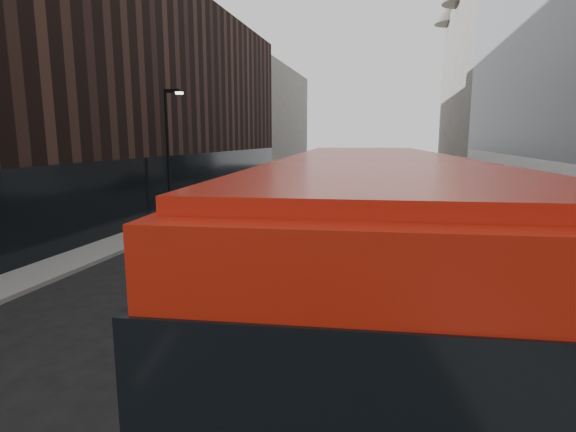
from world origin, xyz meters
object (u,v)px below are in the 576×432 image
Objects in this scene: red_bus at (368,277)px; street_lamp at (169,146)px; grey_bus at (382,163)px; car_c at (370,188)px; car_a at (358,223)px; car_b at (387,217)px.

street_lamp is at bearing 121.63° from red_bus.
grey_bus is 2.33× the size of car_c.
car_a is at bearing -9.17° from street_lamp.
red_bus is at bearing -83.60° from grey_bus.
grey_bus reaches higher than car_c.
car_c is at bearing -87.03° from grey_bus.
car_b is at bearing -85.22° from car_c.
street_lamp reaches higher than car_b.
car_a is 15.84m from car_c.
grey_bus is 14.04m from car_c.
grey_bus is at bearing 69.35° from street_lamp.
car_a is (-1.14, 13.65, -1.71)m from red_bus.
grey_bus is (10.61, 28.15, -2.32)m from street_lamp.
street_lamp is 12.14m from car_b.
red_bus reaches higher than car_c.
red_bus reaches higher than grey_bus.
street_lamp reaches higher than grey_bus.
car_a is at bearing -114.89° from car_b.
car_b is at bearing 4.09° from street_lamp.
red_bus is 2.97× the size of car_b.
car_b is 13.44m from car_c.
street_lamp is at bearing -105.36° from grey_bus.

